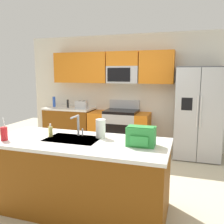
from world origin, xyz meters
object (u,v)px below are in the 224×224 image
object	(u,v)px
drink_cup_red	(4,134)
soap_dispenser	(50,131)
toaster	(82,105)
range_oven	(120,130)
backpack	(141,136)
sink_faucet	(78,124)
pepper_mill	(68,104)
refrigerator	(198,113)
bottle_blue	(54,102)
paper_towel_roll	(101,128)

from	to	relation	value
drink_cup_red	soap_dispenser	distance (m)	0.56
toaster	soap_dispenser	world-z (taller)	toaster
range_oven	toaster	distance (m)	1.07
range_oven	backpack	bearing A→B (deg)	-68.99
sink_faucet	toaster	bearing A→B (deg)	113.72
pepper_mill	range_oven	bearing A→B (deg)	0.11
toaster	sink_faucet	distance (m)	2.51
pepper_mill	refrigerator	bearing A→B (deg)	-1.34
toaster	drink_cup_red	size ratio (longest dim) A/B	0.98
range_oven	drink_cup_red	distance (m)	2.95
range_oven	bottle_blue	size ratio (longest dim) A/B	5.47
range_oven	toaster	bearing A→B (deg)	-176.73
range_oven	drink_cup_red	bearing A→B (deg)	-103.64
toaster	soap_dispenser	size ratio (longest dim) A/B	1.65
backpack	range_oven	bearing A→B (deg)	111.01
paper_towel_roll	range_oven	bearing A→B (deg)	99.91
pepper_mill	toaster	bearing A→B (deg)	-7.31
backpack	sink_faucet	bearing A→B (deg)	169.03
paper_towel_roll	backpack	size ratio (longest dim) A/B	0.75
sink_faucet	bottle_blue	bearing A→B (deg)	127.00
soap_dispenser	paper_towel_roll	xyz separation A→B (m)	(0.65, 0.15, 0.05)
refrigerator	soap_dispenser	world-z (taller)	refrigerator
bottle_blue	range_oven	bearing A→B (deg)	-1.15
range_oven	bottle_blue	world-z (taller)	bottle_blue
toaster	sink_faucet	size ratio (longest dim) A/B	0.99
bottle_blue	drink_cup_red	xyz separation A→B (m)	(1.02, -2.85, -0.04)
range_oven	backpack	distance (m)	2.76
pepper_mill	backpack	xyz separation A→B (m)	(2.28, -2.52, 0.02)
paper_towel_roll	backpack	distance (m)	0.59
pepper_mill	soap_dispenser	bearing A→B (deg)	-66.70
sink_faucet	drink_cup_red	size ratio (longest dim) A/B	0.98
drink_cup_red	backpack	bearing A→B (deg)	10.14
range_oven	backpack	xyz separation A→B (m)	(0.97, -2.52, 0.57)
range_oven	pepper_mill	xyz separation A→B (m)	(-1.31, -0.00, 0.55)
range_oven	pepper_mill	size ratio (longest dim) A/B	7.04
sink_faucet	backpack	xyz separation A→B (m)	(0.88, -0.17, -0.05)
refrigerator	drink_cup_red	xyz separation A→B (m)	(-2.35, -2.75, 0.06)
range_oven	backpack	size ratio (longest dim) A/B	4.25
soap_dispenser	paper_towel_roll	size ratio (longest dim) A/B	0.71
range_oven	drink_cup_red	world-z (taller)	drink_cup_red
pepper_mill	sink_faucet	distance (m)	2.74
soap_dispenser	backpack	size ratio (longest dim) A/B	0.53
pepper_mill	drink_cup_red	bearing A→B (deg)	-77.52
range_oven	bottle_blue	bearing A→B (deg)	178.85
range_oven	toaster	world-z (taller)	range_oven
toaster	drink_cup_red	distance (m)	2.78
toaster	drink_cup_red	world-z (taller)	drink_cup_red
sink_faucet	range_oven	bearing A→B (deg)	92.27
pepper_mill	soap_dispenser	world-z (taller)	pepper_mill
refrigerator	bottle_blue	bearing A→B (deg)	178.20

